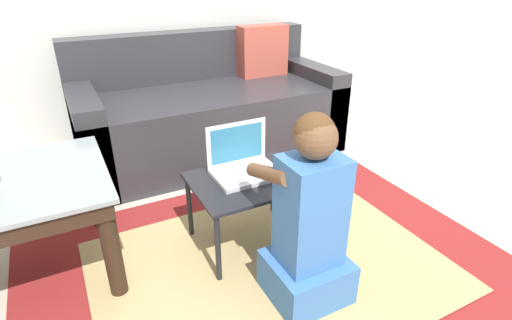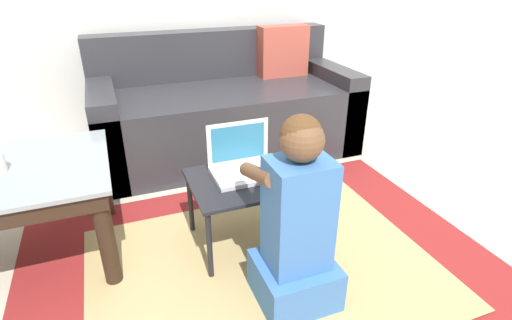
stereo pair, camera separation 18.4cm
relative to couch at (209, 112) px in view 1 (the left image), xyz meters
name	(u,v)px [view 1 (the left image)]	position (x,y,z in m)	size (l,w,h in m)	color
ground_plane	(279,242)	(-0.11, -1.16, -0.30)	(16.00, 16.00, 0.00)	beige
area_rug	(270,266)	(-0.23, -1.29, -0.29)	(2.08, 1.55, 0.01)	maroon
couch	(209,112)	(0.00, 0.00, 0.00)	(1.75, 0.82, 0.83)	#2D2D33
laptop_desk	(249,187)	(-0.23, -1.09, 0.01)	(0.51, 0.41, 0.35)	black
laptop	(244,166)	(-0.23, -1.03, 0.09)	(0.30, 0.22, 0.23)	silver
computer_mouse	(292,168)	(-0.02, -1.11, 0.07)	(0.06, 0.09, 0.03)	silver
person_seated	(309,225)	(-0.18, -1.50, 0.04)	(0.30, 0.41, 0.79)	#3D70B2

